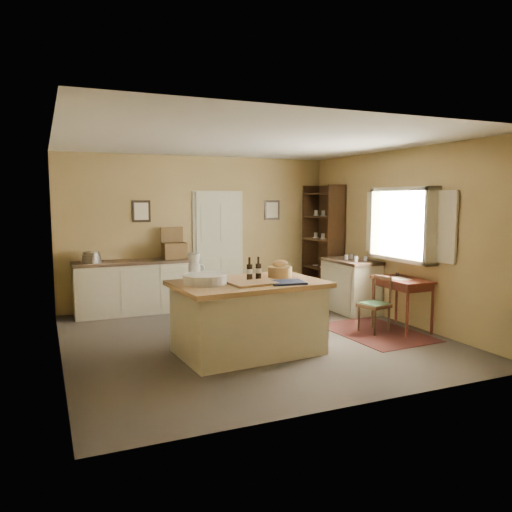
{
  "coord_description": "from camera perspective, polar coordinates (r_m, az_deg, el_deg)",
  "views": [
    {
      "loc": [
        -2.65,
        -6.26,
        1.93
      ],
      "look_at": [
        0.05,
        0.01,
        1.15
      ],
      "focal_mm": 35.0,
      "sensor_mm": 36.0,
      "label": 1
    }
  ],
  "objects": [
    {
      "name": "rug",
      "position": [
        7.53,
        13.54,
        -8.48
      ],
      "size": [
        1.17,
        1.65,
        0.01
      ],
      "primitive_type": "cube",
      "rotation": [
        0.0,
        0.0,
        0.05
      ],
      "color": "#411A15",
      "rests_on": "ground"
    },
    {
      "name": "right_cabinet",
      "position": [
        8.75,
        10.78,
        -3.29
      ],
      "size": [
        0.6,
        1.08,
        0.99
      ],
      "color": "beige",
      "rests_on": "ground"
    },
    {
      "name": "shelving_unit",
      "position": [
        9.69,
        7.89,
        1.51
      ],
      "size": [
        0.37,
        0.99,
        2.19
      ],
      "color": "black",
      "rests_on": "ground"
    },
    {
      "name": "ground",
      "position": [
        7.06,
        -0.36,
        -9.33
      ],
      "size": [
        5.0,
        5.0,
        0.0
      ],
      "primitive_type": "plane",
      "color": "#4F463C",
      "rests_on": "ground"
    },
    {
      "name": "wall_front",
      "position": [
        4.63,
        11.78,
        -0.8
      ],
      "size": [
        5.0,
        0.1,
        2.7
      ],
      "primitive_type": "cube",
      "color": "#9C8353",
      "rests_on": "ground"
    },
    {
      "name": "desk_chair",
      "position": [
        7.47,
        13.34,
        -5.51
      ],
      "size": [
        0.44,
        0.44,
        0.79
      ],
      "primitive_type": null,
      "rotation": [
        0.0,
        0.0,
        0.22
      ],
      "color": "black",
      "rests_on": "ground"
    },
    {
      "name": "wall_back",
      "position": [
        9.17,
        -6.47,
        2.85
      ],
      "size": [
        5.0,
        0.1,
        2.7
      ],
      "primitive_type": "cube",
      "color": "#9C8353",
      "rests_on": "ground"
    },
    {
      "name": "wall_right",
      "position": [
        8.13,
        16.11,
        2.17
      ],
      "size": [
        0.1,
        5.0,
        2.7
      ],
      "primitive_type": "cube",
      "color": "#9C8353",
      "rests_on": "ground"
    },
    {
      "name": "window",
      "position": [
        7.91,
        16.64,
        3.5
      ],
      "size": [
        0.25,
        1.99,
        1.12
      ],
      "color": "beige",
      "rests_on": "ground"
    },
    {
      "name": "wall_left",
      "position": [
        6.29,
        -21.85,
        0.76
      ],
      "size": [
        0.1,
        5.0,
        2.7
      ],
      "primitive_type": "cube",
      "color": "#9C8353",
      "rests_on": "ground"
    },
    {
      "name": "ceiling",
      "position": [
        6.84,
        -0.37,
        12.99
      ],
      "size": [
        5.0,
        5.0,
        0.0
      ],
      "primitive_type": "plane",
      "color": "silver",
      "rests_on": "wall_back"
    },
    {
      "name": "framed_prints",
      "position": [
        9.19,
        -5.27,
        5.19
      ],
      "size": [
        2.82,
        0.02,
        0.38
      ],
      "color": "black",
      "rests_on": "ground"
    },
    {
      "name": "door",
      "position": [
        9.27,
        -4.33,
        1.09
      ],
      "size": [
        0.97,
        0.06,
        2.11
      ],
      "primitive_type": "cube",
      "color": "#BBBC9D",
      "rests_on": "ground"
    },
    {
      "name": "writing_desk",
      "position": [
        7.67,
        16.37,
        -3.23
      ],
      "size": [
        0.53,
        0.86,
        0.82
      ],
      "color": "#39130C",
      "rests_on": "ground"
    },
    {
      "name": "work_island",
      "position": [
        6.29,
        -0.96,
        -6.79
      ],
      "size": [
        1.91,
        1.33,
        1.2
      ],
      "rotation": [
        0.0,
        0.0,
        0.08
      ],
      "color": "beige",
      "rests_on": "ground"
    },
    {
      "name": "sideboard",
      "position": [
        8.7,
        -13.6,
        -3.25
      ],
      "size": [
        2.01,
        0.57,
        1.18
      ],
      "color": "beige",
      "rests_on": "ground"
    }
  ]
}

